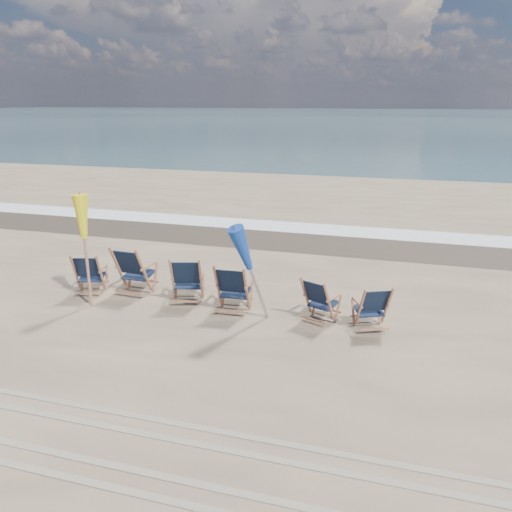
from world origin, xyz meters
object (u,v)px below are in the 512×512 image
at_px(beach_chair_2, 201,280).
at_px(beach_chair_3, 246,290).
at_px(beach_chair_0, 101,274).
at_px(beach_chair_1, 143,272).
at_px(umbrella_yellow, 83,223).
at_px(umbrella_blue, 254,246).
at_px(beach_chair_4, 329,303).
at_px(beach_chair_5, 387,308).

distance_m(beach_chair_2, beach_chair_3, 1.07).
xyz_separation_m(beach_chair_0, beach_chair_1, (0.92, 0.14, 0.08)).
relative_size(umbrella_yellow, umbrella_blue, 1.11).
height_order(beach_chair_3, umbrella_blue, umbrella_blue).
distance_m(beach_chair_0, umbrella_blue, 3.62).
height_order(beach_chair_2, beach_chair_4, beach_chair_2).
height_order(beach_chair_3, beach_chair_5, beach_chair_3).
bearing_deg(beach_chair_4, umbrella_yellow, 27.21).
bearing_deg(beach_chair_4, beach_chair_2, 16.14).
xyz_separation_m(beach_chair_5, umbrella_blue, (-2.36, -0.33, 1.03)).
distance_m(beach_chair_5, umbrella_blue, 2.60).
bearing_deg(beach_chair_2, beach_chair_4, 156.72).
bearing_deg(beach_chair_2, beach_chair_1, -16.63).
bearing_deg(beach_chair_3, beach_chair_0, -5.96).
bearing_deg(umbrella_yellow, beach_chair_0, 97.86).
bearing_deg(umbrella_yellow, beach_chair_2, 17.00).
height_order(beach_chair_2, umbrella_yellow, umbrella_yellow).
bearing_deg(beach_chair_0, beach_chair_1, 172.20).
xyz_separation_m(beach_chair_0, beach_chair_2, (2.20, 0.13, 0.04)).
bearing_deg(beach_chair_0, beach_chair_3, 160.89).
height_order(beach_chair_1, beach_chair_5, beach_chair_1).
distance_m(beach_chair_5, umbrella_yellow, 5.90).
bearing_deg(umbrella_blue, umbrella_yellow, -178.19).
distance_m(beach_chair_0, beach_chair_4, 4.80).
distance_m(beach_chair_1, beach_chair_4, 3.89).
distance_m(beach_chair_0, beach_chair_5, 5.82).
relative_size(beach_chair_4, umbrella_yellow, 0.40).
height_order(beach_chair_1, umbrella_blue, umbrella_blue).
height_order(beach_chair_1, beach_chair_3, beach_chair_1).
height_order(beach_chair_1, beach_chair_2, beach_chair_1).
bearing_deg(beach_chair_4, beach_chair_1, 18.31).
distance_m(beach_chair_4, beach_chair_5, 1.03).
bearing_deg(beach_chair_3, beach_chair_2, -18.22).
distance_m(beach_chair_4, umbrella_yellow, 4.90).
bearing_deg(beach_chair_5, beach_chair_1, -26.87).
xyz_separation_m(beach_chair_2, beach_chair_3, (1.03, -0.27, -0.00)).
bearing_deg(beach_chair_4, beach_chair_5, -150.54).
bearing_deg(beach_chair_0, beach_chair_4, 161.04).
bearing_deg(beach_chair_2, beach_chair_5, 160.47).
height_order(beach_chair_4, umbrella_yellow, umbrella_yellow).
xyz_separation_m(beach_chair_4, umbrella_yellow, (-4.73, -0.32, 1.24)).
bearing_deg(beach_chair_1, umbrella_yellow, 41.28).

